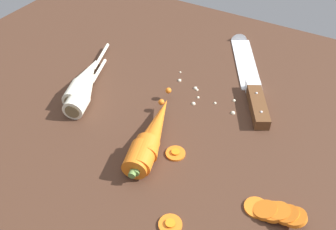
{
  "coord_description": "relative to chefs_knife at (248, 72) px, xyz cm",
  "views": [
    {
      "loc": [
        25.51,
        -46.47,
        47.64
      ],
      "look_at": [
        0.0,
        -2.0,
        1.5
      ],
      "focal_mm": 39.45,
      "sensor_mm": 36.0,
      "label": 1
    }
  ],
  "objects": [
    {
      "name": "ground_plane",
      "position": [
        -7.78,
        -19.92,
        -2.65
      ],
      "size": [
        120.0,
        90.0,
        4.0
      ],
      "primitive_type": "cube",
      "color": "#42281C"
    },
    {
      "name": "chefs_knife",
      "position": [
        0.0,
        0.0,
        0.0
      ],
      "size": [
        19.66,
        32.05,
        4.18
      ],
      "color": "silver",
      "rests_on": "ground_plane"
    },
    {
      "name": "whole_carrot",
      "position": [
        -7.59,
        -28.07,
        1.45
      ],
      "size": [
        8.88,
        21.65,
        4.2
      ],
      "color": "orange",
      "rests_on": "ground_plane"
    },
    {
      "name": "whole_carrot_second",
      "position": [
        -7.5,
        -29.81,
        1.45
      ],
      "size": [
        8.14,
        19.06,
        4.2
      ],
      "color": "orange",
      "rests_on": "ground_plane"
    },
    {
      "name": "parsnip_front",
      "position": [
        -25.49,
        -24.71,
        1.33
      ],
      "size": [
        8.28,
        18.76,
        4.0
      ],
      "color": "silver",
      "rests_on": "ground_plane"
    },
    {
      "name": "parsnip_mid_left",
      "position": [
        -27.95,
        -21.45,
        1.33
      ],
      "size": [
        9.82,
        22.39,
        4.0
      ],
      "color": "silver",
      "rests_on": "ground_plane"
    },
    {
      "name": "carrot_slice_stack",
      "position": [
        16.11,
        -31.99,
        0.29
      ],
      "size": [
        9.08,
        3.9,
        2.85
      ],
      "color": "orange",
      "rests_on": "ground_plane"
    },
    {
      "name": "carrot_slice_stray_near",
      "position": [
        3.58,
        -41.05,
        -0.29
      ],
      "size": [
        3.49,
        3.49,
        0.7
      ],
      "color": "orange",
      "rests_on": "ground_plane"
    },
    {
      "name": "carrot_slice_stray_mid",
      "position": [
        -2.46,
        -28.59,
        -0.29
      ],
      "size": [
        3.43,
        3.43,
        0.7
      ],
      "color": "orange",
      "rests_on": "ground_plane"
    },
    {
      "name": "mince_crumbs",
      "position": [
        -4.86,
        -11.95,
        -0.27
      ],
      "size": [
        16.02,
        8.83,
        0.88
      ],
      "color": "beige",
      "rests_on": "ground_plane"
    }
  ]
}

